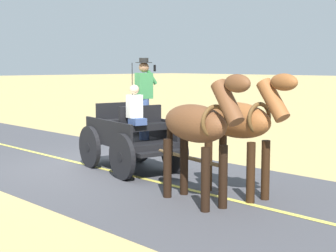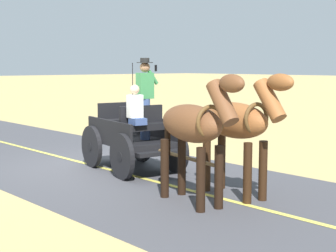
% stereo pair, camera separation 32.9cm
% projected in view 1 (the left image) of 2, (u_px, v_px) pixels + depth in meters
% --- Properties ---
extents(ground_plane, '(200.00, 200.00, 0.00)m').
position_uv_depth(ground_plane, '(92.00, 166.00, 11.94)').
color(ground_plane, tan).
extents(road_surface, '(5.23, 160.00, 0.01)m').
position_uv_depth(road_surface, '(92.00, 166.00, 11.94)').
color(road_surface, '#424247').
rests_on(road_surface, ground).
extents(road_centre_stripe, '(0.12, 160.00, 0.00)m').
position_uv_depth(road_centre_stripe, '(92.00, 166.00, 11.94)').
color(road_centre_stripe, '#DBCC4C').
rests_on(road_centre_stripe, road_surface).
extents(horse_drawn_carriage, '(1.82, 4.51, 2.50)m').
position_uv_depth(horse_drawn_carriage, '(133.00, 134.00, 11.37)').
color(horse_drawn_carriage, black).
rests_on(horse_drawn_carriage, ground).
extents(horse_near_side, '(0.75, 2.15, 2.21)m').
position_uv_depth(horse_near_side, '(241.00, 123.00, 9.07)').
color(horse_near_side, brown).
rests_on(horse_near_side, ground).
extents(horse_off_side, '(0.82, 2.15, 2.21)m').
position_uv_depth(horse_off_side, '(198.00, 127.00, 8.55)').
color(horse_off_side, brown).
rests_on(horse_off_side, ground).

